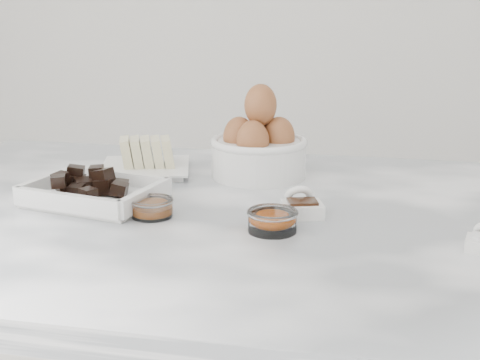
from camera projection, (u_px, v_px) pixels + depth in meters
name	position (u px, v px, depth m)	size (l,w,h in m)	color
marble_slab	(223.00, 222.00, 1.03)	(1.20, 0.80, 0.04)	white
chocolate_dish	(94.00, 189.00, 1.06)	(0.23, 0.19, 0.05)	white
butter_plate	(144.00, 160.00, 1.24)	(0.20, 0.20, 0.07)	white
sugar_ramekin	(258.00, 168.00, 1.17)	(0.08, 0.08, 0.05)	white
egg_bowl	(259.00, 147.00, 1.20)	(0.18, 0.18, 0.17)	white
honey_bowl	(152.00, 207.00, 0.99)	(0.06, 0.06, 0.03)	white
zest_bowl	(272.00, 220.00, 0.93)	(0.07, 0.07, 0.03)	white
vanilla_spoon	(301.00, 206.00, 1.00)	(0.07, 0.08, 0.04)	white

